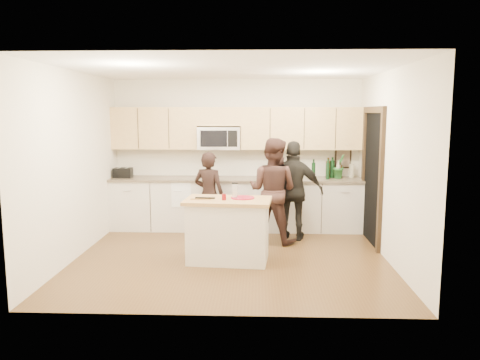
{
  "coord_description": "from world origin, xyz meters",
  "views": [
    {
      "loc": [
        0.39,
        -6.62,
        2.1
      ],
      "look_at": [
        0.12,
        0.35,
        1.1
      ],
      "focal_mm": 35.0,
      "sensor_mm": 36.0,
      "label": 1
    }
  ],
  "objects_px": {
    "island": "(228,230)",
    "woman_left": "(209,195)",
    "woman_center": "(273,191)",
    "toaster": "(123,173)",
    "woman_right": "(294,191)"
  },
  "relations": [
    {
      "from": "island",
      "to": "toaster",
      "type": "distance_m",
      "value": 2.79
    },
    {
      "from": "woman_center",
      "to": "woman_right",
      "type": "xyz_separation_m",
      "value": [
        0.35,
        0.15,
        -0.03
      ]
    },
    {
      "from": "island",
      "to": "woman_center",
      "type": "bearing_deg",
      "value": 62.57
    },
    {
      "from": "toaster",
      "to": "woman_center",
      "type": "height_order",
      "value": "woman_center"
    },
    {
      "from": "woman_right",
      "to": "woman_left",
      "type": "bearing_deg",
      "value": 9.88
    },
    {
      "from": "toaster",
      "to": "woman_right",
      "type": "xyz_separation_m",
      "value": [
        3.03,
        -0.66,
        -0.2
      ]
    },
    {
      "from": "woman_center",
      "to": "woman_right",
      "type": "distance_m",
      "value": 0.39
    },
    {
      "from": "island",
      "to": "woman_center",
      "type": "xyz_separation_m",
      "value": [
        0.66,
        1.03,
        0.4
      ]
    },
    {
      "from": "toaster",
      "to": "woman_center",
      "type": "bearing_deg",
      "value": -16.7
    },
    {
      "from": "island",
      "to": "woman_left",
      "type": "distance_m",
      "value": 1.34
    },
    {
      "from": "woman_left",
      "to": "woman_right",
      "type": "relative_size",
      "value": 0.89
    },
    {
      "from": "toaster",
      "to": "woman_left",
      "type": "relative_size",
      "value": 0.22
    },
    {
      "from": "island",
      "to": "woman_left",
      "type": "height_order",
      "value": "woman_left"
    },
    {
      "from": "woman_center",
      "to": "toaster",
      "type": "bearing_deg",
      "value": 6.94
    },
    {
      "from": "woman_left",
      "to": "woman_center",
      "type": "xyz_separation_m",
      "value": [
        1.06,
        -0.21,
        0.12
      ]
    }
  ]
}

